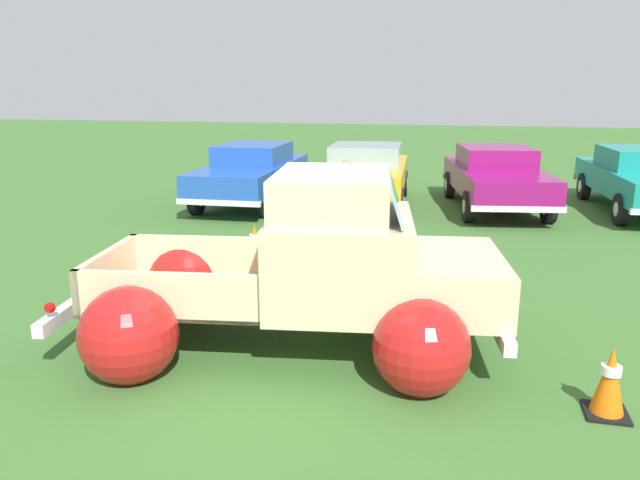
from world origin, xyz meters
TOP-DOWN VIEW (x-y plane):
  - ground_plane at (0.00, 0.00)m, footprint 80.00×80.00m
  - vintage_pickup_truck at (0.38, 0.05)m, footprint 4.82×3.24m
  - show_car_0 at (-3.07, 7.78)m, footprint 1.96×4.71m
  - show_car_1 at (-0.38, 8.24)m, footprint 2.18×4.44m
  - show_car_2 at (2.62, 8.41)m, footprint 2.51×4.79m
  - show_car_3 at (5.78, 8.80)m, footprint 2.05×4.80m
  - spectator_0 at (0.12, 3.16)m, footprint 0.36×0.53m
  - lane_cone_0 at (3.17, -0.79)m, footprint 0.36×0.36m
  - lane_cone_1 at (-1.35, 2.98)m, footprint 0.36×0.36m

SIDE VIEW (x-z plane):
  - ground_plane at x=0.00m, z-range 0.00..0.00m
  - lane_cone_0 at x=3.17m, z-range 0.00..0.63m
  - lane_cone_1 at x=-1.35m, z-range 0.00..0.63m
  - vintage_pickup_truck at x=0.38m, z-range -0.22..1.74m
  - show_car_3 at x=5.78m, z-range 0.07..1.50m
  - show_car_2 at x=2.62m, z-range 0.07..1.50m
  - show_car_0 at x=-3.07m, z-range 0.07..1.50m
  - show_car_1 at x=-0.38m, z-range 0.07..1.50m
  - spectator_0 at x=0.12m, z-range 0.12..1.79m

